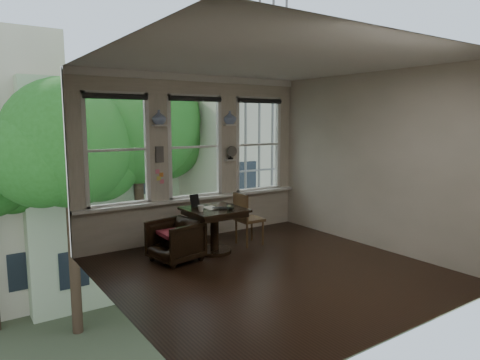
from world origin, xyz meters
TOP-DOWN VIEW (x-y plane):
  - ground at (0.00, 0.00)m, footprint 4.50×4.50m
  - ceiling at (0.00, 0.00)m, footprint 4.50×4.50m
  - wall_back at (0.00, 2.25)m, footprint 4.50×0.00m
  - wall_front at (0.00, -2.25)m, footprint 4.50×0.00m
  - wall_left at (-2.25, 0.00)m, footprint 0.00×4.50m
  - wall_right at (2.25, 0.00)m, footprint 0.00×4.50m
  - window_left at (-1.45, 2.25)m, footprint 1.10×0.12m
  - window_center at (0.00, 2.25)m, footprint 1.10×0.12m
  - window_right at (1.45, 2.25)m, footprint 1.10×0.12m
  - shelf_left at (-0.72, 2.15)m, footprint 0.26×0.16m
  - shelf_right at (0.72, 2.15)m, footprint 0.26×0.16m
  - intercom at (-0.72, 2.18)m, footprint 0.14×0.06m
  - sticky_notes at (-0.72, 2.19)m, footprint 0.16×0.01m
  - desk_fan at (0.72, 2.13)m, footprint 0.20×0.20m
  - vase_left at (-0.72, 2.15)m, footprint 0.24×0.24m
  - vase_right at (0.72, 2.15)m, footprint 0.24×0.24m
  - table at (-0.21, 1.19)m, footprint 0.90×0.90m
  - armchair_left at (-0.94, 1.16)m, footprint 0.84×0.82m
  - cushion_red at (-0.94, 1.16)m, footprint 0.45×0.45m
  - side_chair_right at (0.55, 1.26)m, footprint 0.42×0.42m
  - laptop at (-0.15, 1.04)m, footprint 0.40×0.36m
  - mug at (-0.51, 1.11)m, footprint 0.12×0.12m
  - drinking_glass at (-0.06, 0.93)m, footprint 0.16×0.16m
  - tablet at (-0.44, 1.44)m, footprint 0.17×0.09m
  - papers at (-0.23, 1.26)m, footprint 0.24×0.31m

SIDE VIEW (x-z plane):
  - ground at x=0.00m, z-range 0.00..0.00m
  - armchair_left at x=-0.94m, z-range 0.00..0.65m
  - table at x=-0.21m, z-range 0.00..0.75m
  - cushion_red at x=-0.94m, z-range 0.42..0.48m
  - side_chair_right at x=0.55m, z-range 0.00..0.92m
  - papers at x=-0.23m, z-range 0.75..0.75m
  - laptop at x=-0.15m, z-range 0.75..0.78m
  - drinking_glass at x=-0.06m, z-range 0.75..0.85m
  - mug at x=-0.51m, z-range 0.75..0.85m
  - tablet at x=-0.44m, z-range 0.75..0.97m
  - sticky_notes at x=-0.72m, z-range 1.13..1.37m
  - wall_back at x=0.00m, z-range -0.75..3.75m
  - wall_front at x=0.00m, z-range -0.75..3.75m
  - wall_left at x=-2.25m, z-range -0.75..3.75m
  - wall_right at x=2.25m, z-range -0.75..3.75m
  - desk_fan at x=0.72m, z-range 1.41..1.65m
  - intercom at x=-0.72m, z-range 1.46..1.74m
  - window_left at x=-1.45m, z-range 0.75..2.65m
  - window_center at x=0.00m, z-range 0.75..2.65m
  - window_right at x=1.45m, z-range 0.75..2.65m
  - shelf_left at x=-0.72m, z-range 2.08..2.12m
  - shelf_right at x=0.72m, z-range 2.08..2.12m
  - vase_left at x=-0.72m, z-range 2.12..2.36m
  - vase_right at x=0.72m, z-range 2.12..2.36m
  - ceiling at x=0.00m, z-range 3.00..3.00m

